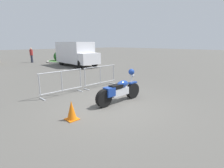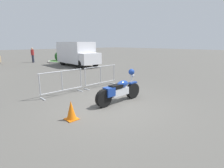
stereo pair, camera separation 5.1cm
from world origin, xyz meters
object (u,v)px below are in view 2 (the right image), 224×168
at_px(crowd_barrier_far, 101,76).
at_px(traffic_cone, 71,110).
at_px(delivery_van, 77,53).
at_px(pedestrian, 33,55).
at_px(motorcycle, 119,90).
at_px(crowd_barrier_near, 62,83).

distance_m(crowd_barrier_far, traffic_cone, 4.11).
xyz_separation_m(delivery_van, pedestrian, (-2.05, 6.05, -0.32)).
bearing_deg(motorcycle, traffic_cone, -175.36).
relative_size(motorcycle, pedestrian, 1.29).
xyz_separation_m(crowd_barrier_far, pedestrian, (1.72, 14.13, 0.37)).
height_order(crowd_barrier_near, pedestrian, pedestrian).
distance_m(crowd_barrier_near, crowd_barrier_far, 2.19).
bearing_deg(delivery_van, motorcycle, -23.26).
height_order(motorcycle, crowd_barrier_near, motorcycle).
bearing_deg(pedestrian, traffic_cone, 10.97).
xyz_separation_m(pedestrian, traffic_cone, (-4.98, -16.63, -0.63)).
xyz_separation_m(motorcycle, crowd_barrier_near, (-1.09, 2.39, 0.08)).
height_order(motorcycle, delivery_van, delivery_van).
relative_size(crowd_barrier_far, pedestrian, 1.20).
relative_size(delivery_van, pedestrian, 2.99).
bearing_deg(motorcycle, crowd_barrier_far, 67.14).
height_order(motorcycle, crowd_barrier_far, motorcycle).
bearing_deg(delivery_van, pedestrian, -159.54).
bearing_deg(traffic_cone, pedestrian, 73.35).
bearing_deg(crowd_barrier_near, delivery_van, 53.57).
height_order(delivery_van, traffic_cone, delivery_van).
bearing_deg(crowd_barrier_far, pedestrian, 83.04).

